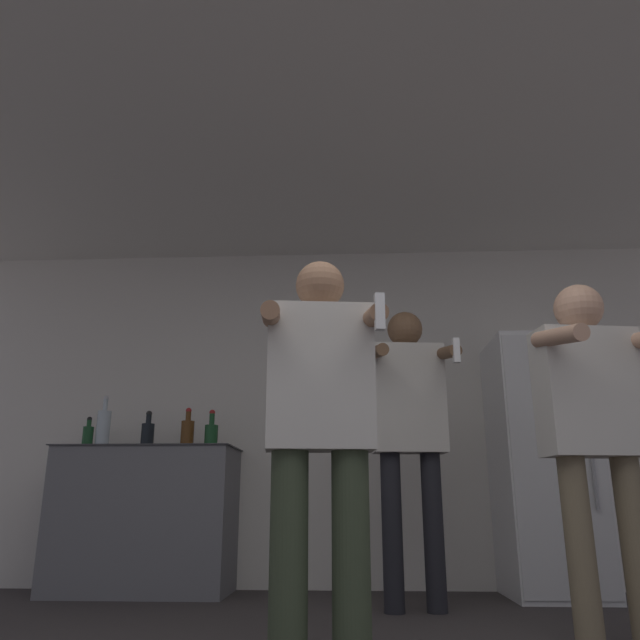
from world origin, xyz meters
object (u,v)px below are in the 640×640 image
(bottle_short_whiskey, at_px, (148,433))
(bottle_brown_liquor, at_px, (187,432))
(refrigerator, at_px, (544,463))
(bottle_green_wine, at_px, (211,434))
(person_woman_foreground, at_px, (320,425))
(person_spectator_back, at_px, (409,420))
(bottle_amber_bourbon, at_px, (103,428))
(bottle_dark_rum, at_px, (88,435))
(person_man_side, at_px, (593,415))

(bottle_short_whiskey, distance_m, bottle_brown_liquor, 0.29)
(refrigerator, distance_m, bottle_green_wine, 2.31)
(bottle_brown_liquor, distance_m, person_woman_foreground, 2.21)
(refrigerator, relative_size, person_woman_foreground, 1.08)
(person_spectator_back, bearing_deg, bottle_amber_bourbon, 163.57)
(bottle_dark_rum, xyz_separation_m, bottle_brown_liquor, (0.72, -0.00, 0.02))
(bottle_dark_rum, relative_size, person_man_side, 0.14)
(bottle_amber_bourbon, height_order, bottle_dark_rum, bottle_amber_bourbon)
(bottle_green_wine, relative_size, bottle_short_whiskey, 1.02)
(refrigerator, bearing_deg, person_man_side, -97.43)
(bottle_brown_liquor, bearing_deg, person_woman_foreground, -61.69)
(bottle_short_whiskey, xyz_separation_m, bottle_brown_liquor, (0.29, -0.00, 0.01))
(refrigerator, distance_m, bottle_brown_liquor, 2.48)
(person_woman_foreground, bearing_deg, bottle_dark_rum, 132.31)
(bottle_amber_bourbon, height_order, person_woman_foreground, person_woman_foreground)
(bottle_dark_rum, bearing_deg, bottle_brown_liquor, -0.00)
(refrigerator, xyz_separation_m, bottle_dark_rum, (-3.19, 0.02, 0.21))
(bottle_brown_liquor, xyz_separation_m, person_woman_foreground, (1.05, -1.94, -0.20))
(bottle_short_whiskey, height_order, person_woman_foreground, person_woman_foreground)
(bottle_amber_bourbon, height_order, bottle_brown_liquor, bottle_amber_bourbon)
(bottle_green_wine, bearing_deg, person_woman_foreground, -65.77)
(person_man_side, xyz_separation_m, person_spectator_back, (-0.76, 0.88, 0.10))
(bottle_green_wine, relative_size, person_woman_foreground, 0.17)
(bottle_amber_bourbon, bearing_deg, refrigerator, -0.44)
(bottle_brown_liquor, bearing_deg, bottle_short_whiskey, 180.00)
(bottle_brown_liquor, relative_size, person_man_side, 0.17)
(bottle_brown_liquor, bearing_deg, refrigerator, -0.55)
(bottle_amber_bourbon, bearing_deg, person_spectator_back, -16.43)
(bottle_short_whiskey, height_order, bottle_brown_liquor, bottle_brown_liquor)
(refrigerator, height_order, bottle_amber_bourbon, refrigerator)
(person_man_side, bearing_deg, person_spectator_back, 130.74)
(bottle_amber_bourbon, bearing_deg, bottle_short_whiskey, -0.00)
(refrigerator, relative_size, bottle_amber_bourbon, 4.57)
(bottle_short_whiskey, relative_size, person_spectator_back, 0.15)
(person_woman_foreground, bearing_deg, person_man_side, 19.34)
(bottle_short_whiskey, relative_size, person_woman_foreground, 0.16)
(bottle_amber_bourbon, bearing_deg, bottle_dark_rum, -180.00)
(bottle_green_wine, height_order, person_woman_foreground, person_woman_foreground)
(person_man_side, bearing_deg, bottle_brown_liquor, 146.42)
(bottle_dark_rum, relative_size, person_woman_foreground, 0.14)
(bottle_amber_bourbon, relative_size, person_woman_foreground, 0.24)
(bottle_green_wine, bearing_deg, bottle_short_whiskey, -180.00)
(bottle_short_whiskey, bearing_deg, bottle_dark_rum, 180.00)
(bottle_green_wine, height_order, person_man_side, person_man_side)
(bottle_green_wine, relative_size, bottle_amber_bourbon, 0.71)
(bottle_dark_rum, relative_size, person_spectator_back, 0.13)
(bottle_brown_liquor, height_order, person_woman_foreground, person_woman_foreground)
(bottle_amber_bourbon, relative_size, bottle_dark_rum, 1.69)
(bottle_green_wine, distance_m, bottle_amber_bourbon, 0.79)
(bottle_green_wine, xyz_separation_m, bottle_short_whiskey, (-0.46, -0.00, 0.00))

